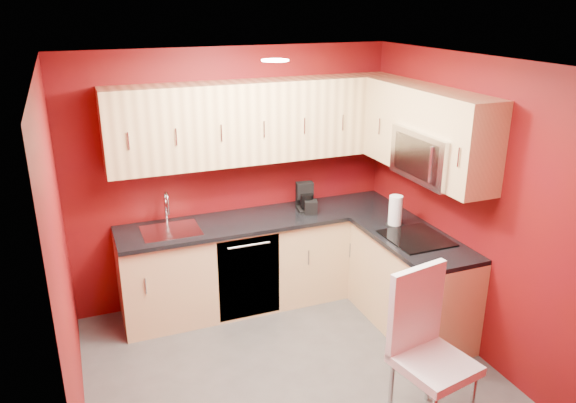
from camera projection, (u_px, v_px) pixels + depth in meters
floor at (290, 372)px, 4.64m from camera, size 3.20×3.20×0.00m
ceiling at (291, 62)px, 3.79m from camera, size 3.20×3.20×0.00m
wall_back at (234, 177)px, 5.52m from camera, size 3.20×0.00×3.20m
wall_front at (398, 338)px, 2.90m from camera, size 3.20×0.00×3.20m
wall_left at (63, 268)px, 3.66m from camera, size 0.00×3.00×3.00m
wall_right at (465, 205)px, 4.77m from camera, size 0.00×3.00×3.00m
base_cabinets_back at (264, 261)px, 5.61m from camera, size 2.80×0.60×0.87m
base_cabinets_right at (411, 284)px, 5.16m from camera, size 0.60×1.30×0.87m
countertop_back at (264, 219)px, 5.44m from camera, size 2.80×0.63×0.04m
countertop_right at (414, 239)px, 4.99m from camera, size 0.63×1.27×0.04m
upper_cabinets_back at (257, 121)px, 5.24m from camera, size 2.80×0.35×0.75m
upper_cabinets_right at (423, 123)px, 4.88m from camera, size 0.35×1.55×0.75m
microwave at (435, 155)px, 4.73m from camera, size 0.42×0.76×0.42m
cooktop at (416, 238)px, 4.95m from camera, size 0.50×0.55×0.01m
sink at (170, 226)px, 5.13m from camera, size 0.52×0.42×0.35m
dishwasher_front at (249, 278)px, 5.27m from camera, size 0.60×0.02×0.82m
downlight at (275, 60)px, 4.05m from camera, size 0.20×0.20×0.01m
coffee_maker at (306, 197)px, 5.56m from camera, size 0.20×0.25×0.28m
napkin_holder at (311, 207)px, 5.51m from camera, size 0.16×0.16×0.13m
paper_towel at (395, 211)px, 5.19m from camera, size 0.20×0.20×0.29m
dining_chair at (435, 356)px, 3.86m from camera, size 0.56×0.58×1.18m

